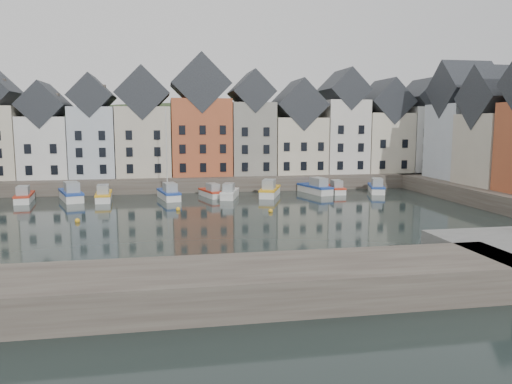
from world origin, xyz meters
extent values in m
plane|color=black|center=(0.00, 0.00, 0.00)|extent=(260.00, 260.00, 0.00)
cube|color=#443A34|center=(0.00, 30.00, 1.00)|extent=(90.00, 16.00, 2.00)
cube|color=#443A34|center=(-10.00, -22.00, 1.00)|extent=(50.00, 6.00, 2.00)
ellipsoid|color=#27351A|center=(0.00, 56.00, -18.00)|extent=(153.60, 70.40, 64.00)
sphere|color=#1A3115|center=(-13.94, 50.93, 8.70)|extent=(5.77, 5.77, 5.77)
sphere|color=#1A3115|center=(24.86, 60.75, 8.12)|extent=(5.27, 5.27, 5.27)
sphere|color=#1A3115|center=(31.82, 54.20, 7.88)|extent=(5.07, 5.07, 5.07)
sphere|color=#1A3115|center=(14.28, 55.19, 7.82)|extent=(5.01, 5.01, 5.01)
sphere|color=#1A3115|center=(28.33, 60.25, 8.05)|extent=(5.21, 5.21, 5.21)
sphere|color=#1A3115|center=(1.99, 58.64, 8.32)|extent=(5.45, 5.45, 5.45)
sphere|color=#1A3115|center=(37.80, 48.31, 7.21)|extent=(4.49, 4.49, 4.49)
cube|color=silver|center=(-21.90, 28.00, 6.30)|extent=(6.56, 8.00, 8.61)
cube|color=black|center=(-21.90, 28.00, 12.23)|extent=(6.56, 8.16, 6.56)
cube|color=silver|center=(-15.37, 28.00, 7.01)|extent=(6.20, 8.00, 10.02)
cube|color=black|center=(-15.37, 28.00, 13.55)|extent=(6.20, 8.16, 6.20)
cube|color=beige|center=(-8.27, 28.00, 7.04)|extent=(7.70, 8.00, 10.08)
cube|color=black|center=(-8.27, 28.00, 13.98)|extent=(7.70, 8.16, 7.70)
cube|color=#B05432|center=(0.07, 28.00, 7.64)|extent=(8.69, 8.00, 11.28)
cube|color=black|center=(0.07, 28.00, 15.43)|extent=(8.69, 8.16, 8.69)
cube|color=gray|center=(7.78, 28.00, 7.39)|extent=(6.43, 8.00, 10.78)
cube|color=black|center=(7.78, 28.00, 14.37)|extent=(6.43, 8.16, 6.43)
cube|color=beige|center=(15.08, 28.00, 6.28)|extent=(7.88, 8.00, 8.56)
cube|color=black|center=(15.08, 28.00, 12.51)|extent=(7.88, 8.16, 7.88)
cube|color=silver|center=(22.42, 28.00, 7.64)|extent=(6.50, 8.00, 11.27)
cube|color=black|center=(22.42, 28.00, 14.88)|extent=(6.50, 8.16, 6.50)
cube|color=beige|center=(29.43, 28.00, 6.66)|extent=(7.23, 8.00, 9.32)
cube|color=black|center=(29.43, 28.00, 13.11)|extent=(7.23, 8.16, 7.23)
cube|color=silver|center=(36.28, 28.00, 7.16)|extent=(6.18, 8.00, 10.32)
cube|color=black|center=(36.28, 28.00, 13.85)|extent=(6.18, 8.16, 6.18)
cube|color=silver|center=(36.00, 16.26, 7.19)|extent=(7.47, 8.00, 10.38)
cube|color=black|center=(36.00, 16.26, 14.36)|extent=(7.62, 8.00, 8.00)
cube|color=beige|center=(36.00, 8.26, 6.44)|extent=(8.14, 8.00, 8.89)
cube|color=black|center=(36.00, 8.26, 12.87)|extent=(8.30, 8.00, 8.00)
sphere|color=gold|center=(-4.00, 8.00, 0.15)|extent=(0.50, 0.50, 0.50)
sphere|color=gold|center=(6.00, 5.00, 0.15)|extent=(0.50, 0.50, 0.50)
sphere|color=gold|center=(-14.00, 3.00, 0.15)|extent=(0.50, 0.50, 0.50)
cube|color=silver|center=(-22.74, 17.96, 0.34)|extent=(2.45, 5.99, 1.07)
cube|color=red|center=(-22.74, 17.96, 0.92)|extent=(2.57, 6.12, 0.24)
cube|color=gray|center=(-22.63, 17.10, 1.50)|extent=(1.64, 2.48, 1.16)
cube|color=silver|center=(-17.22, 18.13, 0.40)|extent=(4.09, 7.15, 1.26)
cube|color=#21429B|center=(-17.22, 18.13, 1.09)|extent=(4.24, 7.32, 0.29)
cube|color=gray|center=(-16.90, 17.15, 1.77)|extent=(2.37, 3.10, 1.37)
cube|color=silver|center=(-13.08, 17.12, 0.34)|extent=(2.15, 6.01, 1.08)
cube|color=gold|center=(-13.08, 17.12, 0.94)|extent=(2.26, 6.14, 0.25)
cube|color=gray|center=(-13.02, 16.23, 1.53)|extent=(1.53, 2.45, 1.18)
cube|color=silver|center=(-4.96, 16.97, 0.36)|extent=(3.04, 6.39, 1.13)
cube|color=#21429B|center=(-4.96, 16.97, 0.97)|extent=(3.17, 6.53, 0.26)
cube|color=gray|center=(-4.78, 16.06, 1.59)|extent=(1.90, 2.70, 1.23)
cylinder|color=silver|center=(-5.09, 17.57, 6.15)|extent=(0.14, 0.14, 11.27)
cube|color=silver|center=(0.60, 17.96, 0.31)|extent=(2.96, 5.46, 0.96)
cube|color=red|center=(0.60, 17.96, 0.83)|extent=(3.07, 5.59, 0.22)
cube|color=gray|center=(0.81, 17.20, 1.35)|extent=(1.75, 2.35, 1.05)
cube|color=silver|center=(2.97, 16.68, 0.33)|extent=(3.14, 5.84, 1.03)
cube|color=silver|center=(2.97, 16.68, 0.89)|extent=(3.26, 5.97, 0.23)
cube|color=gray|center=(2.74, 15.87, 1.45)|extent=(1.87, 2.51, 1.12)
cube|color=silver|center=(8.53, 17.29, 0.38)|extent=(4.05, 6.78, 1.19)
cube|color=gold|center=(8.53, 17.29, 1.03)|extent=(4.20, 6.93, 0.27)
cube|color=gray|center=(8.19, 16.37, 1.68)|extent=(2.31, 2.96, 1.30)
cube|color=silver|center=(15.26, 18.79, 0.37)|extent=(3.54, 6.70, 1.18)
cube|color=#21429B|center=(15.26, 18.79, 1.02)|extent=(3.68, 6.85, 0.27)
cube|color=gray|center=(15.51, 17.86, 1.66)|extent=(2.12, 2.87, 1.28)
cube|color=silver|center=(18.14, 18.61, 0.31)|extent=(1.80, 5.37, 0.97)
cube|color=red|center=(18.14, 18.61, 0.84)|extent=(1.89, 5.48, 0.22)
cube|color=gray|center=(18.11, 17.81, 1.37)|extent=(1.32, 2.17, 1.06)
cube|color=silver|center=(24.09, 18.02, 0.34)|extent=(3.48, 6.16, 1.08)
cube|color=#21429B|center=(24.09, 18.02, 0.93)|extent=(3.61, 6.31, 0.25)
cube|color=gray|center=(23.82, 17.17, 1.53)|extent=(2.03, 2.67, 1.18)
camera|label=1|loc=(-5.29, -47.89, 9.71)|focal=35.00mm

